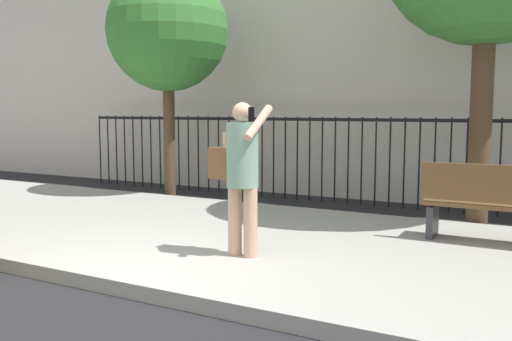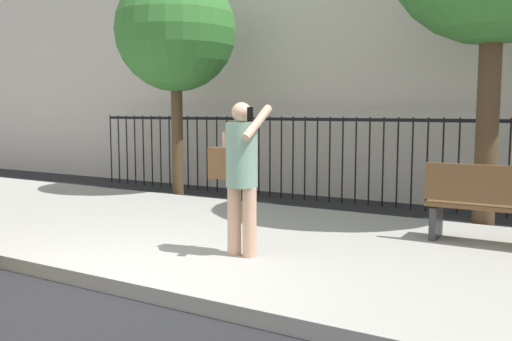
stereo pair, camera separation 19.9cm
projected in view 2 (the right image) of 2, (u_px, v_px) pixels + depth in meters
The scene contains 6 objects.
ground_plane at pixel (116, 296), 5.12m from camera, with size 60.00×60.00×0.00m, color black.
sidewalk at pixel (242, 240), 6.99m from camera, with size 28.00×4.40×0.15m, color #9E9B93.
iron_fence at pixel (349, 149), 10.05m from camera, with size 12.03×0.04×1.60m.
pedestrian_on_phone at pixel (240, 168), 5.88m from camera, with size 0.66×0.48×1.65m.
street_bench at pixel (498, 204), 6.32m from camera, with size 1.60×0.45×0.95m.
street_tree_mid at pixel (176, 32), 10.32m from camera, with size 2.26×2.26×4.33m.
Camera 2 is at (3.64, -3.61, 1.71)m, focal length 38.65 mm.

